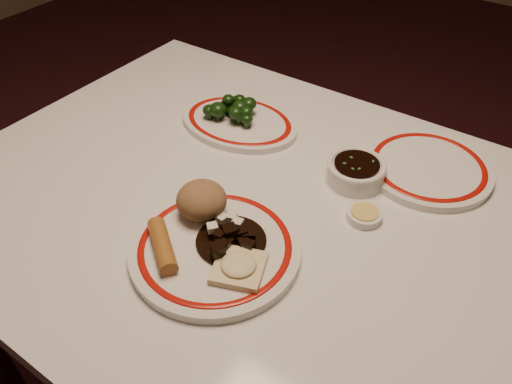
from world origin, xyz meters
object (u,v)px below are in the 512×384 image
Objects in this scene: main_plate at (215,249)px; rice_mound at (202,200)px; broccoli_pile at (236,109)px; dining_table at (254,235)px; soy_bowl at (356,172)px; spring_roll at (162,245)px; broccoli_plate at (239,122)px; stirfry_heap at (232,237)px; fried_wonton at (239,266)px.

main_plate is 3.59× the size of rice_mound.
broccoli_pile is (-0.14, 0.29, -0.01)m from rice_mound.
soy_bowl is at bearing 51.86° from dining_table.
spring_roll reaches higher than broccoli_plate.
soy_bowl is at bearing 56.23° from rice_mound.
broccoli_pile reaches higher than stirfry_heap.
soy_bowl is at bearing 70.79° from main_plate.
main_plate is (0.02, -0.14, 0.10)m from dining_table.
stirfry_heap is 0.30m from soy_bowl.
stirfry_heap is 0.38m from broccoli_plate.
rice_mound is (-0.07, 0.05, 0.04)m from main_plate.
stirfry_heap reaches higher than fried_wonton.
broccoli_plate is 0.03m from broccoli_pile.
broccoli_plate is at bearing 126.09° from fried_wonton.
fried_wonton and soy_bowl have the same top height.
broccoli_pile is (-0.27, 0.35, 0.01)m from fried_wonton.
broccoli_pile is at bearing 126.86° from fried_wonton.
stirfry_heap is (0.04, -0.12, 0.12)m from dining_table.
broccoli_pile reaches higher than fried_wonton.
dining_table is 13.52× the size of rice_mound.
broccoli_plate is 2.58× the size of soy_bowl.
dining_table is 3.77× the size of main_plate.
soy_bowl is (0.04, 0.33, -0.01)m from fried_wonton.
fried_wonton reaches higher than broccoli_plate.
spring_roll is 0.42m from broccoli_plate.
broccoli_pile is 0.31m from soy_bowl.
broccoli_pile is (-0.20, 0.33, 0.03)m from main_plate.
broccoli_pile is at bearing 175.02° from soy_bowl.
spring_roll is 0.11m from stirfry_heap.
main_plate is 3.14× the size of fried_wonton.
spring_roll is at bearing -70.31° from broccoli_pile.
broccoli_plate is (-0.13, 0.28, -0.04)m from rice_mound.
dining_table is at bearing -47.92° from broccoli_plate.
dining_table is at bearing 98.71° from main_plate.
rice_mound is at bearing 162.89° from stirfry_heap.
spring_roll is at bearing -100.96° from dining_table.
soy_bowl is at bearing 72.61° from stirfry_heap.
stirfry_heap is at bearing -8.05° from spring_roll.
dining_table is 4.13× the size of broccoli_plate.
rice_mound is at bearing -123.77° from soy_bowl.
spring_roll reaches higher than main_plate.
soy_bowl is at bearing 11.27° from spring_roll.
broccoli_pile reaches higher than dining_table.
stirfry_heap reaches higher than soy_bowl.
dining_table is 10.06× the size of stirfry_heap.
stirfry_heap is at bearing -107.39° from soy_bowl.
broccoli_pile reaches higher than broccoli_plate.
soy_bowl is at bearing -4.98° from broccoli_plate.
stirfry_heap reaches higher than dining_table.
spring_roll is at bearing -87.45° from rice_mound.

